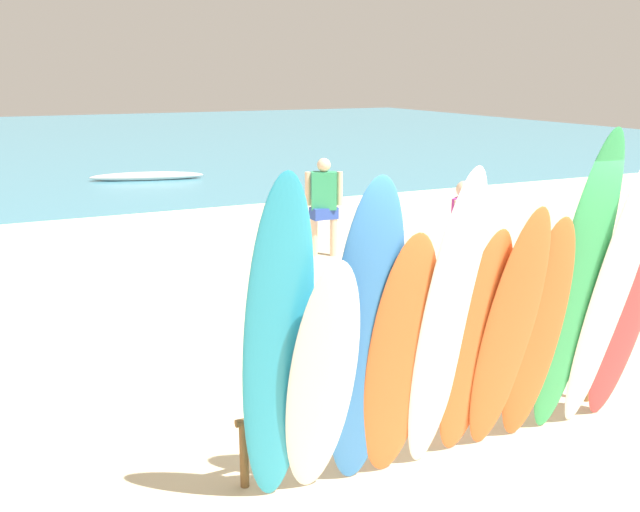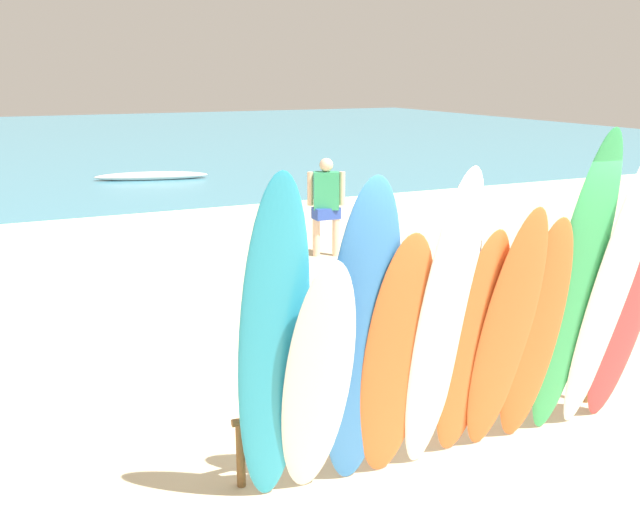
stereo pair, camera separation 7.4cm
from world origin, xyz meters
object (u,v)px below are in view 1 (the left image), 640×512
surfboard_blue_2 (365,340)px  beachgoer_strolling (324,200)px  surfboard_orange_6 (508,334)px  surfboard_white_4 (445,327)px  beachgoer_by_water (462,231)px  surfboard_green_8 (576,291)px  surfboard_orange_7 (537,333)px  distant_boat (147,176)px  surfboard_red_10 (630,298)px  surfboard_rack (437,389)px  surfboard_orange_5 (475,347)px  surfboard_orange_3 (400,360)px  surfboard_white_1 (322,383)px  surfboard_teal_0 (278,350)px  beach_chair_red (548,273)px  surfboard_white_9 (613,288)px

surfboard_blue_2 → beachgoer_strolling: 7.37m
surfboard_blue_2 → surfboard_orange_6: surfboard_blue_2 is taller
surfboard_white_4 → beachgoer_by_water: bearing=47.5°
surfboard_white_4 → surfboard_green_8: (1.30, 0.00, 0.11)m
surfboard_orange_7 → distant_boat: size_ratio=0.63×
surfboard_green_8 → surfboard_red_10: surfboard_green_8 is taller
surfboard_rack → distant_boat: (1.06, 16.70, -0.36)m
surfboard_orange_5 → beachgoer_by_water: bearing=51.6°
surfboard_orange_5 → surfboard_orange_7: 0.62m
surfboard_orange_3 → surfboard_orange_5: size_ratio=1.02×
surfboard_green_8 → surfboard_orange_7: bearing=174.4°
surfboard_blue_2 → distant_boat: 17.33m
surfboard_white_4 → surfboard_blue_2: bearing=170.0°
surfboard_white_1 → distant_boat: bearing=83.6°
surfboard_orange_3 → surfboard_red_10: surfboard_red_10 is taller
surfboard_teal_0 → surfboard_orange_6: 1.98m
surfboard_blue_2 → surfboard_green_8: size_ratio=0.90×
beachgoer_strolling → surfboard_orange_7: bearing=-78.8°
surfboard_blue_2 → surfboard_orange_3: size_ratio=1.20×
surfboard_green_8 → surfboard_red_10: 0.69m
surfboard_rack → beachgoer_strolling: (1.92, 6.30, 0.52)m
beachgoer_by_water → surfboard_orange_3: bearing=-168.5°
surfboard_green_8 → distant_boat: size_ratio=0.84×
surfboard_blue_2 → beachgoer_strolling: size_ratio=1.47×
surfboard_orange_7 → beach_chair_red: 4.33m
surfboard_teal_0 → surfboard_white_1: (0.33, -0.03, -0.30)m
surfboard_blue_2 → beachgoer_strolling: bearing=70.4°
surfboard_orange_3 → beach_chair_red: 5.34m
surfboard_orange_5 → beachgoer_by_water: size_ratio=1.24×
surfboard_white_4 → distant_boat: (1.38, 17.23, -1.15)m
surfboard_white_1 → surfboard_green_8: bearing=0.3°
surfboard_orange_7 → surfboard_blue_2: bearing=-175.5°
surfboard_orange_5 → surfboard_orange_6: 0.29m
surfboard_orange_6 → surfboard_orange_7: bearing=5.7°
beach_chair_red → surfboard_green_8: bearing=-146.8°
surfboard_green_8 → surfboard_red_10: (0.67, 0.02, -0.15)m
surfboard_white_1 → surfboard_orange_6: surfboard_orange_6 is taller
surfboard_teal_0 → surfboard_white_9: size_ratio=0.93×
surfboard_green_8 → beachgoer_strolling: surfboard_green_8 is taller
surfboard_red_10 → beachgoer_by_water: size_ratio=1.49×
surfboard_red_10 → beachgoer_strolling: 6.82m
surfboard_blue_2 → surfboard_green_8: surfboard_green_8 is taller
surfboard_white_9 → beachgoer_strolling: size_ratio=1.63×
surfboard_red_10 → surfboard_blue_2: bearing=-178.7°
beachgoer_strolling → surfboard_teal_0: bearing=-96.2°
surfboard_teal_0 → surfboard_red_10: bearing=2.9°
surfboard_white_1 → surfboard_orange_6: size_ratio=0.90×
surfboard_red_10 → distant_boat: surfboard_red_10 is taller
surfboard_white_1 → surfboard_orange_7: size_ratio=0.96×
surfboard_orange_6 → surfboard_white_9: surfboard_white_9 is taller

